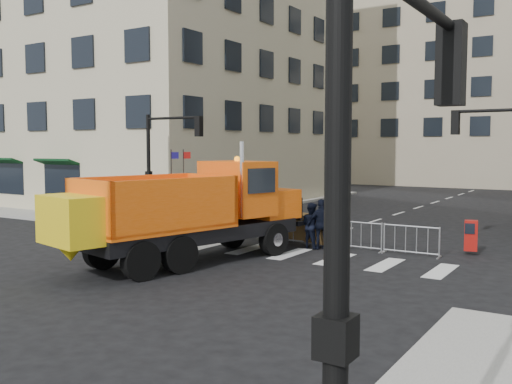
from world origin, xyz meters
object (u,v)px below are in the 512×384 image
Objects in this scene: cop_a at (279,220)px; newspaper_box at (471,235)px; plow_truck at (187,209)px; cop_b at (311,225)px; worker at (239,207)px; cop_c at (322,224)px.

cop_a is 7.15m from newspaper_box.
cop_b is at bearing -12.16° from plow_truck.
cop_b is 0.87× the size of worker.
cop_c is at bearing -170.92° from newspaper_box.
worker is (-4.55, 1.79, 0.28)m from cop_b.
cop_a is (0.86, 4.73, -0.83)m from plow_truck.
plow_truck is 5.51× the size of cop_a.
plow_truck is 10.25m from newspaper_box.
newspaper_box is at bearing -146.31° from cop_b.
worker reaches higher than cop_a.
cop_b is at bearing -172.41° from newspaper_box.
worker reaches higher than cop_b.
cop_a reaches higher than newspaper_box.
cop_a reaches higher than cop_c.
cop_a is 1.85m from cop_c.
plow_truck reaches higher than cop_a.
plow_truck is at bearing 79.12° from cop_b.
plow_truck is 4.88m from cop_a.
cop_c is at bearing -165.17° from cop_b.
newspaper_box is (6.90, 1.87, -0.28)m from cop_a.
worker is at bearing -59.40° from cop_c.
worker is (-2.28, 6.52, -0.65)m from plow_truck.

